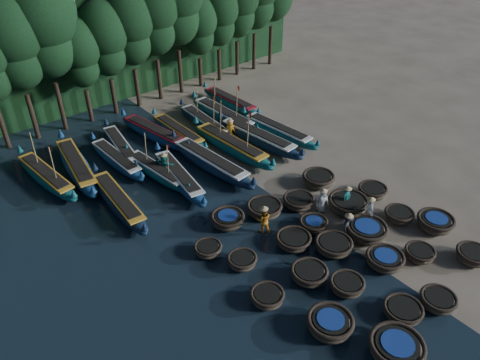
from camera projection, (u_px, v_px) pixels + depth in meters
ground at (297, 212)px, 29.72m from camera, size 120.00×120.00×0.00m
foliage_wall at (112, 41)px, 41.66m from camera, size 40.00×3.00×10.00m
coracle_1 at (396, 348)px, 20.96m from camera, size 2.56×2.56×0.84m
coracle_2 at (403, 311)px, 22.83m from camera, size 2.15×2.15×0.64m
coracle_3 at (438, 300)px, 23.29m from camera, size 2.25×2.25×0.72m
coracle_4 at (473, 255)px, 25.93m from camera, size 2.22×2.22×0.72m
coracle_5 at (330, 324)px, 22.04m from camera, size 2.45×2.45×0.85m
coracle_6 at (347, 285)px, 24.11m from camera, size 2.07×2.07×0.74m
coracle_7 at (385, 259)px, 25.61m from camera, size 2.60×2.60×0.76m
coracle_8 at (420, 253)px, 26.11m from camera, size 2.01×2.01×0.65m
coracle_9 at (435, 222)px, 28.15m from camera, size 2.37×2.37×0.83m
coracle_10 at (267, 297)px, 23.52m from camera, size 2.06×2.06×0.68m
coracle_11 at (309, 274)px, 24.77m from camera, size 2.31×2.31×0.74m
coracle_12 at (334, 245)px, 26.58m from camera, size 2.52×2.52×0.72m
coracle_13 at (366, 230)px, 27.54m from camera, size 2.50×2.50×0.83m
coracle_14 at (399, 215)px, 28.85m from camera, size 2.08×2.08×0.69m
coracle_15 at (242, 261)px, 25.61m from camera, size 1.68×1.68×0.67m
coracle_16 at (293, 240)px, 26.96m from camera, size 2.18×2.18×0.70m
coracle_17 at (314, 224)px, 28.18m from camera, size 2.05×2.05×0.65m
coracle_18 at (348, 204)px, 29.66m from camera, size 2.78×2.78×0.83m
coracle_19 at (373, 191)px, 30.83m from camera, size 2.29×2.29×0.76m
coracle_20 at (208, 249)px, 26.41m from camera, size 1.71×1.71×0.63m
coracle_21 at (228, 219)px, 28.40m from camera, size 2.48×2.48×0.80m
coracle_22 at (264, 208)px, 29.28m from camera, size 2.53×2.53×0.79m
coracle_23 at (299, 201)px, 29.97m from camera, size 2.46×2.46×0.73m
coracle_24 at (318, 179)px, 31.90m from camera, size 2.49×2.49×0.84m
long_boat_2 at (119, 201)px, 29.78m from camera, size 2.05×8.16×1.44m
long_boat_3 at (156, 171)px, 32.66m from camera, size 2.05×7.35×3.14m
long_boat_4 at (179, 177)px, 32.05m from camera, size 2.64×7.89×1.41m
long_boat_5 at (211, 162)px, 33.40m from camera, size 2.23×9.04×1.59m
long_boat_6 at (231, 145)px, 35.33m from camera, size 2.07×9.06×3.86m
long_boat_7 at (258, 138)px, 36.33m from camera, size 2.46×8.96×1.58m
long_boat_8 at (278, 131)px, 37.35m from camera, size 2.11×8.15×1.44m
long_boat_9 at (46, 176)px, 32.07m from camera, size 2.19×8.17×3.48m
long_boat_10 at (77, 166)px, 33.06m from camera, size 2.89×8.83×1.57m
long_boat_11 at (116, 159)px, 33.96m from camera, size 1.52×7.42×1.31m
long_boat_12 at (121, 146)px, 35.41m from camera, size 2.57×7.44×1.33m
long_boat_13 at (154, 133)px, 37.05m from camera, size 2.68×8.22×1.46m
long_boat_14 at (179, 132)px, 37.25m from camera, size 1.37×7.68×1.35m
long_boat_15 at (204, 122)px, 38.61m from camera, size 1.83×7.62×3.24m
long_boat_16 at (224, 115)px, 39.47m from camera, size 1.75×8.68×3.69m
long_boat_17 at (230, 102)px, 41.85m from camera, size 1.61×7.68×1.35m
fisherman_0 at (322, 200)px, 29.31m from camera, size 0.96×0.87×1.84m
fisherman_1 at (347, 197)px, 29.45m from camera, size 0.62×0.52×1.87m
fisherman_2 at (264, 219)px, 27.63m from camera, size 1.12×1.08×2.01m
fisherman_3 at (348, 225)px, 27.35m from camera, size 1.20×1.00×1.82m
fisherman_4 at (369, 210)px, 28.40m from camera, size 0.96×1.11×1.99m
fisherman_5 at (165, 165)px, 32.55m from camera, size 1.23×1.70×1.98m
fisherman_6 at (230, 129)px, 36.80m from camera, size 0.84×0.99×1.92m
tree_3 at (11, 39)px, 32.95m from camera, size 4.92×4.92×11.60m
tree_4 at (41, 23)px, 33.78m from camera, size 5.34×5.34×12.58m
tree_5 at (78, 52)px, 36.53m from camera, size 3.68×3.68×8.68m
tree_6 at (104, 38)px, 37.36m from camera, size 4.09×4.09×9.65m
tree_7 at (129, 24)px, 38.18m from camera, size 4.51×4.51×10.63m
tree_8 at (152, 10)px, 39.01m from camera, size 4.92×4.92×11.60m
tree_10 at (198, 24)px, 42.59m from camera, size 3.68×3.68×8.68m
tree_11 at (218, 12)px, 43.41m from camera, size 4.09×4.09×9.65m
tree_12 at (237, 1)px, 44.24m from camera, size 4.51×4.51×10.63m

